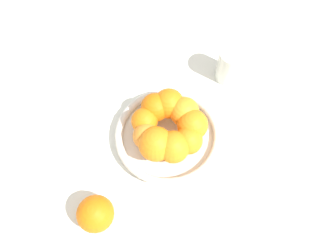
{
  "coord_description": "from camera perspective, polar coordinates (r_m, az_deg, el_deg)",
  "views": [
    {
      "loc": [
        -0.35,
        0.02,
        0.77
      ],
      "look_at": [
        0.0,
        0.0,
        0.07
      ],
      "focal_mm": 35.0,
      "sensor_mm": 36.0,
      "label": 1
    }
  ],
  "objects": [
    {
      "name": "drinking_glass",
      "position": [
        0.92,
        10.8,
        10.36
      ],
      "size": [
        0.07,
        0.07,
        0.1
      ],
      "primitive_type": "cylinder",
      "color": "silver",
      "rests_on": "ground_plane"
    },
    {
      "name": "ground_plane",
      "position": [
        0.85,
        0.0,
        -2.14
      ],
      "size": [
        4.0,
        4.0,
        0.0
      ],
      "primitive_type": "plane",
      "color": "silver"
    },
    {
      "name": "orange_pile",
      "position": [
        0.78,
        0.12,
        -0.04
      ],
      "size": [
        0.19,
        0.19,
        0.08
      ],
      "color": "orange",
      "rests_on": "fruit_bowl"
    },
    {
      "name": "stray_orange",
      "position": [
        0.76,
        -12.52,
        -14.69
      ],
      "size": [
        0.08,
        0.08,
        0.08
      ],
      "primitive_type": "sphere",
      "color": "orange",
      "rests_on": "ground_plane"
    },
    {
      "name": "fruit_bowl",
      "position": [
        0.83,
        0.0,
        -1.64
      ],
      "size": [
        0.27,
        0.27,
        0.03
      ],
      "color": "silver",
      "rests_on": "ground_plane"
    }
  ]
}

